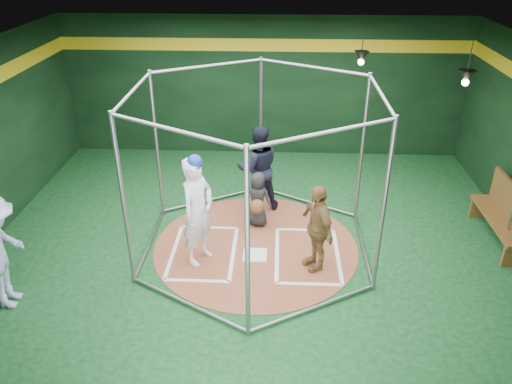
{
  "coord_description": "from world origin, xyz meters",
  "views": [
    {
      "loc": [
        0.37,
        -7.78,
        5.25
      ],
      "look_at": [
        0.0,
        0.1,
        1.1
      ],
      "focal_mm": 35.0,
      "sensor_mm": 36.0,
      "label": 1
    }
  ],
  "objects_px": {
    "umpire": "(258,168)",
    "dugout_bench": "(505,214)",
    "batter_figure": "(198,210)",
    "visitor_leopard": "(317,227)"
  },
  "relations": [
    {
      "from": "batter_figure",
      "to": "umpire",
      "type": "xyz_separation_m",
      "value": [
        0.95,
        1.95,
        -0.1
      ]
    },
    {
      "from": "batter_figure",
      "to": "visitor_leopard",
      "type": "height_order",
      "value": "batter_figure"
    },
    {
      "from": "visitor_leopard",
      "to": "dugout_bench",
      "type": "bearing_deg",
      "value": 80.71
    },
    {
      "from": "umpire",
      "to": "dugout_bench",
      "type": "distance_m",
      "value": 4.79
    },
    {
      "from": "batter_figure",
      "to": "umpire",
      "type": "height_order",
      "value": "batter_figure"
    },
    {
      "from": "umpire",
      "to": "dugout_bench",
      "type": "relative_size",
      "value": 0.95
    },
    {
      "from": "batter_figure",
      "to": "umpire",
      "type": "relative_size",
      "value": 1.12
    },
    {
      "from": "visitor_leopard",
      "to": "umpire",
      "type": "distance_m",
      "value": 2.33
    },
    {
      "from": "batter_figure",
      "to": "visitor_leopard",
      "type": "xyz_separation_m",
      "value": [
        2.03,
        -0.11,
        -0.22
      ]
    },
    {
      "from": "dugout_bench",
      "to": "batter_figure",
      "type": "bearing_deg",
      "value": -170.77
    }
  ]
}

